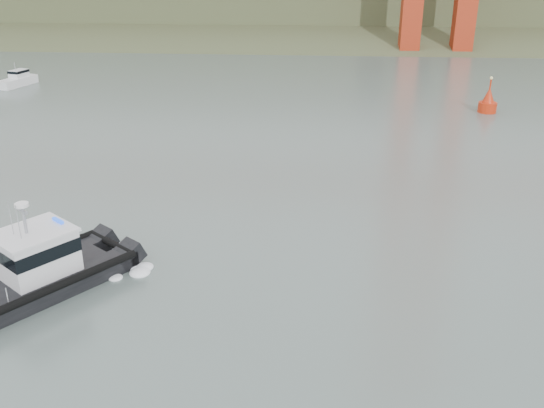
% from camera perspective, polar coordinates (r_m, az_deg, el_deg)
% --- Properties ---
extents(ground, '(400.00, 400.00, 0.00)m').
position_cam_1_polar(ground, '(27.86, -4.77, -11.15)').
color(ground, '#50605A').
rests_on(ground, ground).
extents(patrol_boat, '(8.98, 10.18, 4.87)m').
position_cam_1_polar(patrol_boat, '(31.66, -21.62, -5.75)').
color(patrol_boat, black).
rests_on(patrol_boat, ground).
extents(motorboat, '(3.16, 5.49, 2.87)m').
position_cam_1_polar(motorboat, '(79.90, -22.81, 10.74)').
color(motorboat, silver).
rests_on(motorboat, ground).
extents(nav_buoy, '(1.83, 1.83, 3.81)m').
position_cam_1_polar(nav_buoy, '(65.42, 19.66, 8.99)').
color(nav_buoy, red).
rests_on(nav_buoy, ground).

